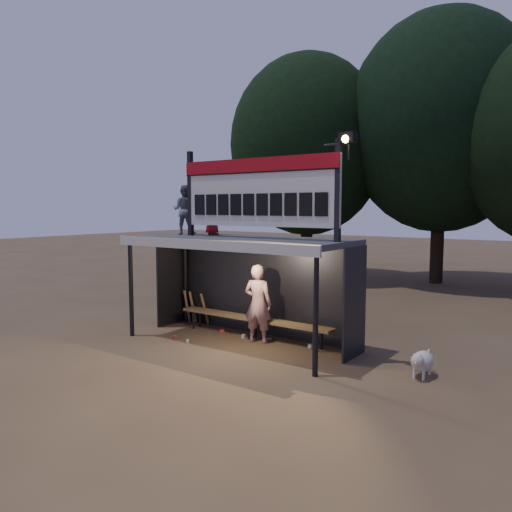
{
  "coord_description": "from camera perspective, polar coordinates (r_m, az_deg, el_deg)",
  "views": [
    {
      "loc": [
        6.5,
        -8.45,
        2.97
      ],
      "look_at": [
        0.2,
        0.4,
        1.9
      ],
      "focal_mm": 35.0,
      "sensor_mm": 36.0,
      "label": 1
    }
  ],
  "objects": [
    {
      "name": "dog",
      "position": [
        9.36,
        18.42,
        -11.37
      ],
      "size": [
        0.36,
        0.81,
        0.49
      ],
      "color": "beige",
      "rests_on": "ground"
    },
    {
      "name": "child_a",
      "position": [
        11.89,
        -8.17,
        5.24
      ],
      "size": [
        0.69,
        0.63,
        1.16
      ],
      "primitive_type": "imported",
      "rotation": [
        0.0,
        0.0,
        3.56
      ],
      "color": "slate",
      "rests_on": "dugout_shelter"
    },
    {
      "name": "scoreboard_assembly",
      "position": [
        10.33,
        0.3,
        7.59
      ],
      "size": [
        4.1,
        0.27,
        1.99
      ],
      "color": "black",
      "rests_on": "dugout_shelter"
    },
    {
      "name": "ground",
      "position": [
        11.07,
        -2.08,
        -9.95
      ],
      "size": [
        80.0,
        80.0,
        0.0
      ],
      "primitive_type": "plane",
      "color": "#503C28",
      "rests_on": "ground"
    },
    {
      "name": "dugout_shelter",
      "position": [
        10.91,
        -1.33,
        -0.29
      ],
      "size": [
        5.1,
        2.08,
        2.32
      ],
      "color": "#3E3F41",
      "rests_on": "ground"
    },
    {
      "name": "bench",
      "position": [
        11.39,
        -0.39,
        -7.25
      ],
      "size": [
        4.0,
        0.35,
        0.48
      ],
      "color": "olive",
      "rests_on": "ground"
    },
    {
      "name": "tree_mid",
      "position": [
        20.94,
        20.42,
        14.06
      ],
      "size": [
        7.22,
        7.22,
        10.36
      ],
      "color": "black",
      "rests_on": "ground"
    },
    {
      "name": "child_b",
      "position": [
        11.69,
        -5.05,
        4.82
      ],
      "size": [
        0.57,
        0.52,
        0.98
      ],
      "primitive_type": "imported",
      "rotation": [
        0.0,
        0.0,
        2.58
      ],
      "color": "#A3191E",
      "rests_on": "dugout_shelter"
    },
    {
      "name": "tree_left",
      "position": [
        21.38,
        5.9,
        12.43
      ],
      "size": [
        6.46,
        6.46,
        9.27
      ],
      "color": "#2E2014",
      "rests_on": "ground"
    },
    {
      "name": "litter",
      "position": [
        11.34,
        -2.46,
        -9.36
      ],
      "size": [
        3.02,
        1.32,
        0.08
      ],
      "color": "#AD2C1D",
      "rests_on": "ground"
    },
    {
      "name": "player",
      "position": [
        10.92,
        0.22,
        -5.47
      ],
      "size": [
        0.7,
        0.53,
        1.74
      ],
      "primitive_type": "imported",
      "rotation": [
        0.0,
        0.0,
        3.34
      ],
      "color": "silver",
      "rests_on": "ground"
    },
    {
      "name": "bats",
      "position": [
        12.82,
        -6.91,
        -5.85
      ],
      "size": [
        0.69,
        0.36,
        0.84
      ],
      "color": "#9A6D48",
      "rests_on": "ground"
    }
  ]
}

